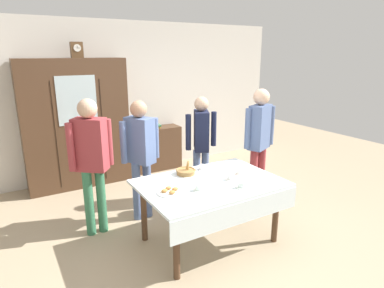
% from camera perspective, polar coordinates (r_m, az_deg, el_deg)
% --- Properties ---
extents(ground_plane, '(12.00, 12.00, 0.00)m').
position_cam_1_polar(ground_plane, '(4.23, 1.43, -15.11)').
color(ground_plane, tan).
rests_on(ground_plane, ground).
extents(back_wall, '(6.40, 0.10, 2.70)m').
position_cam_1_polar(back_wall, '(6.10, -11.96, 7.65)').
color(back_wall, silver).
rests_on(back_wall, ground).
extents(dining_table, '(1.59, 1.10, 0.75)m').
position_cam_1_polar(dining_table, '(3.76, 3.43, -8.15)').
color(dining_table, '#4C3321').
rests_on(dining_table, ground).
extents(wall_cabinet, '(1.63, 0.46, 2.08)m').
position_cam_1_polar(wall_cabinet, '(5.64, -19.45, 3.26)').
color(wall_cabinet, '#4C3321').
rests_on(wall_cabinet, ground).
extents(mantel_clock, '(0.18, 0.11, 0.24)m').
position_cam_1_polar(mantel_clock, '(5.55, -19.41, 15.18)').
color(mantel_clock, brown).
rests_on(mantel_clock, wall_cabinet).
extents(bookshelf_low, '(0.91, 0.35, 0.81)m').
position_cam_1_polar(bookshelf_low, '(6.26, -6.21, -0.77)').
color(bookshelf_low, '#4C3321').
rests_on(bookshelf_low, ground).
extents(book_stack, '(0.18, 0.23, 0.06)m').
position_cam_1_polar(book_stack, '(6.15, -6.33, 3.15)').
color(book_stack, '#B29333').
rests_on(book_stack, bookshelf_low).
extents(tea_cup_near_right, '(0.13, 0.13, 0.06)m').
position_cam_1_polar(tea_cup_near_right, '(4.11, 1.81, -4.11)').
color(tea_cup_near_right, white).
rests_on(tea_cup_near_right, dining_table).
extents(tea_cup_back_edge, '(0.13, 0.13, 0.06)m').
position_cam_1_polar(tea_cup_back_edge, '(3.61, 8.63, -7.14)').
color(tea_cup_back_edge, silver).
rests_on(tea_cup_back_edge, dining_table).
extents(tea_cup_far_right, '(0.13, 0.13, 0.06)m').
position_cam_1_polar(tea_cup_far_right, '(3.82, 6.74, -5.79)').
color(tea_cup_far_right, white).
rests_on(tea_cup_far_right, dining_table).
extents(tea_cup_center, '(0.13, 0.13, 0.06)m').
position_cam_1_polar(tea_cup_center, '(3.98, 8.23, -4.91)').
color(tea_cup_center, white).
rests_on(tea_cup_center, dining_table).
extents(tea_cup_front_edge, '(0.13, 0.13, 0.06)m').
position_cam_1_polar(tea_cup_front_edge, '(3.51, 1.19, -7.66)').
color(tea_cup_front_edge, silver).
rests_on(tea_cup_front_edge, dining_table).
extents(bread_basket, '(0.24, 0.24, 0.16)m').
position_cam_1_polar(bread_basket, '(3.96, -1.08, -4.77)').
color(bread_basket, '#9E7542').
rests_on(bread_basket, dining_table).
extents(pastry_plate, '(0.28, 0.28, 0.05)m').
position_cam_1_polar(pastry_plate, '(3.47, -3.84, -8.22)').
color(pastry_plate, white).
rests_on(pastry_plate, dining_table).
extents(spoon_mid_left, '(0.12, 0.02, 0.01)m').
position_cam_1_polar(spoon_mid_left, '(3.51, 4.73, -8.12)').
color(spoon_mid_left, silver).
rests_on(spoon_mid_left, dining_table).
extents(spoon_front_edge, '(0.12, 0.02, 0.01)m').
position_cam_1_polar(spoon_front_edge, '(3.26, 0.63, -10.06)').
color(spoon_front_edge, silver).
rests_on(spoon_front_edge, dining_table).
extents(spoon_center, '(0.12, 0.02, 0.01)m').
position_cam_1_polar(spoon_center, '(3.72, -1.68, -6.69)').
color(spoon_center, silver).
rests_on(spoon_center, dining_table).
extents(person_beside_shelf, '(0.52, 0.41, 1.59)m').
position_cam_1_polar(person_beside_shelf, '(4.26, -8.97, -0.89)').
color(person_beside_shelf, slate).
rests_on(person_beside_shelf, ground).
extents(person_behind_table_left, '(0.52, 0.41, 1.55)m').
position_cam_1_polar(person_behind_table_left, '(4.83, 1.61, 0.98)').
color(person_behind_table_left, slate).
rests_on(person_behind_table_left, ground).
extents(person_near_right_end, '(0.52, 0.38, 1.67)m').
position_cam_1_polar(person_near_right_end, '(4.00, -17.11, -1.73)').
color(person_near_right_end, '#33704C').
rests_on(person_near_right_end, ground).
extents(person_behind_table_right, '(0.52, 0.33, 1.68)m').
position_cam_1_polar(person_behind_table_right, '(4.75, 11.62, 1.52)').
color(person_behind_table_right, '#933338').
rests_on(person_behind_table_right, ground).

